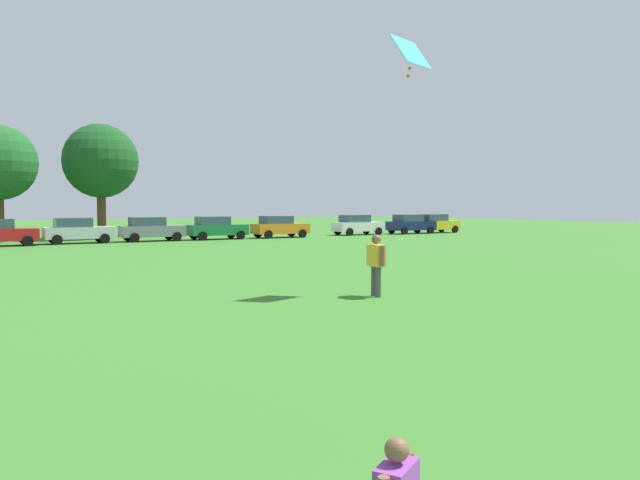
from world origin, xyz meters
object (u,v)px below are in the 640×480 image
(adult_bystander, at_px, (376,260))
(kite, at_px, (411,53))
(tree_far_right, at_px, (101,161))
(parked_car_silver_2, at_px, (77,230))
(parked_car_green_4, at_px, (216,228))
(parked_car_navy_7, at_px, (410,224))
(parked_car_white_6, at_px, (357,225))
(parked_car_yellow_8, at_px, (435,223))
(parked_car_gray_3, at_px, (151,229))
(parked_car_orange_5, at_px, (279,227))

(adult_bystander, relative_size, kite, 1.15)
(kite, relative_size, tree_far_right, 0.18)
(adult_bystander, xyz_separation_m, parked_car_silver_2, (-2.87, 29.27, -0.17))
(parked_car_silver_2, bearing_deg, parked_car_green_4, -1.38)
(kite, height_order, parked_car_navy_7, kite)
(parked_car_white_6, relative_size, parked_car_yellow_8, 1.00)
(kite, distance_m, parked_car_yellow_8, 39.35)
(parked_car_gray_3, distance_m, tree_far_right, 7.26)
(parked_car_silver_2, xyz_separation_m, parked_car_white_6, (22.26, 0.02, 0.00))
(parked_car_gray_3, distance_m, parked_car_green_4, 4.73)
(parked_car_silver_2, xyz_separation_m, parked_car_green_4, (9.57, -0.23, 0.00))
(adult_bystander, bearing_deg, tree_far_right, 7.50)
(tree_far_right, bearing_deg, parked_car_navy_7, -12.21)
(parked_car_green_4, bearing_deg, tree_far_right, 144.20)
(adult_bystander, relative_size, parked_car_white_6, 0.40)
(kite, bearing_deg, adult_bystander, -172.72)
(adult_bystander, relative_size, parked_car_green_4, 0.40)
(kite, distance_m, parked_car_navy_7, 37.34)
(parked_car_yellow_8, bearing_deg, parked_car_navy_7, -177.60)
(parked_car_orange_5, xyz_separation_m, parked_car_navy_7, (12.85, -0.09, 0.00))
(parked_car_navy_7, xyz_separation_m, tree_far_right, (-24.93, 5.39, 4.89))
(parked_car_green_4, distance_m, parked_car_yellow_8, 20.88)
(parked_car_green_4, bearing_deg, adult_bystander, -103.00)
(parked_car_white_6, height_order, tree_far_right, tree_far_right)
(parked_car_navy_7, relative_size, tree_far_right, 0.51)
(parked_car_gray_3, bearing_deg, parked_car_green_4, -2.64)
(kite, xyz_separation_m, parked_car_silver_2, (-4.17, 29.10, -6.01))
(adult_bystander, xyz_separation_m, tree_far_right, (-0.32, 34.10, 4.71))
(parked_car_gray_3, bearing_deg, adult_bystander, -93.88)
(parked_car_green_4, bearing_deg, parked_car_silver_2, 178.62)
(kite, distance_m, parked_car_white_6, 34.80)
(parked_car_silver_2, relative_size, parked_car_orange_5, 1.00)
(parked_car_green_4, distance_m, tree_far_right, 9.94)
(kite, xyz_separation_m, parked_car_yellow_8, (26.27, 28.67, -6.01))
(parked_car_orange_5, distance_m, tree_far_right, 14.07)
(parked_car_gray_3, height_order, parked_car_navy_7, same)
(adult_bystander, bearing_deg, kite, -75.75)
(adult_bystander, distance_m, parked_car_yellow_8, 39.90)
(parked_car_navy_7, distance_m, tree_far_right, 25.97)
(adult_bystander, relative_size, parked_car_gray_3, 0.40)
(kite, height_order, parked_car_white_6, kite)
(parked_car_green_4, height_order, parked_car_orange_5, same)
(parked_car_white_6, bearing_deg, parked_car_navy_7, -6.32)
(parked_car_gray_3, relative_size, parked_car_yellow_8, 1.00)
(parked_car_navy_7, bearing_deg, parked_car_gray_3, 178.61)
(parked_car_green_4, xyz_separation_m, parked_car_yellow_8, (20.88, -0.21, 0.00))
(parked_car_white_6, relative_size, tree_far_right, 0.51)
(parked_car_yellow_8, bearing_deg, kite, -132.51)
(parked_car_orange_5, relative_size, tree_far_right, 0.51)
(parked_car_silver_2, height_order, parked_car_white_6, same)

